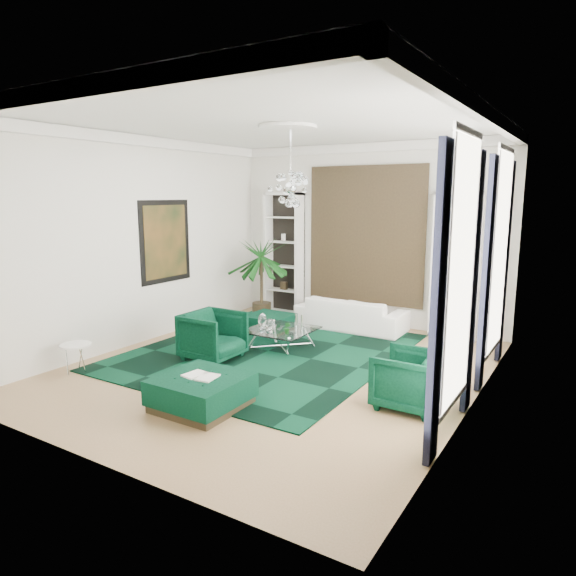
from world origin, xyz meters
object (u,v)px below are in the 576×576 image
Objects in this scene: ottoman_side at (269,324)px; ottoman_front at (202,392)px; coffee_table at (281,339)px; palm at (261,268)px; armchair_right at (408,380)px; sofa at (351,314)px; armchair_left at (213,336)px; side_table at (77,359)px.

ottoman_front reaches higher than ottoman_side.
coffee_table is 2.51m from palm.
coffee_table is (-2.78, 1.29, -0.19)m from armchair_right.
palm reaches higher than armchair_right.
sofa is at bearing 7.22° from palm.
armchair_left is at bearing -93.58° from armchair_right.
palm is (0.48, 4.40, 0.92)m from side_table.
sofa is at bearing -20.84° from armchair_left.
sofa is 4.78× the size of side_table.
coffee_table is 3.41m from side_table.
armchair_right is (3.45, -0.22, -0.03)m from armchair_left.
armchair_right is at bearing -34.35° from palm.
coffee_table is at bearing -32.14° from armchair_left.
palm is at bearing 115.20° from ottoman_front.
side_table is (-2.54, -4.66, -0.10)m from sofa.
coffee_table is (0.67, 1.07, -0.22)m from armchair_left.
sofa is 2.69× the size of ottoman_side.
armchair_left is 0.82× the size of coffee_table.
coffee_table is 1.03× the size of ottoman_front.
sofa is 2.69× the size of armchair_right.
palm reaches higher than ottoman_side.
ottoman_side is 0.36× the size of palm.
palm is (-4.36, 2.98, 0.77)m from armchair_right.
armchair_right is 1.77× the size of side_table.
ottoman_side is at bearing -120.66° from armchair_right.
armchair_left is (-1.15, -3.02, 0.08)m from sofa.
side_table is at bearing -127.25° from coffee_table.
side_table is (-4.84, -1.42, -0.15)m from armchair_right.
palm reaches higher than side_table.
armchair_right is at bearing -93.58° from armchair_left.
palm is (-1.58, 1.69, 0.96)m from coffee_table.
palm is (-2.08, 4.41, 0.94)m from ottoman_front.
armchair_left is 1.29m from coffee_table.
sofa is at bearing -144.60° from armchair_right.
armchair_right is at bearing 16.37° from side_table.
ottoman_front is (-2.28, -1.43, -0.16)m from armchair_right.
ottoman_front is (0.02, -4.68, -0.11)m from sofa.
armchair_right is 4.18m from ottoman_side.
coffee_table is at bearing -45.99° from ottoman_side.
palm reaches higher than sofa.
palm is (-0.77, 0.85, 0.97)m from ottoman_side.
coffee_table is at bearing 76.28° from sofa.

